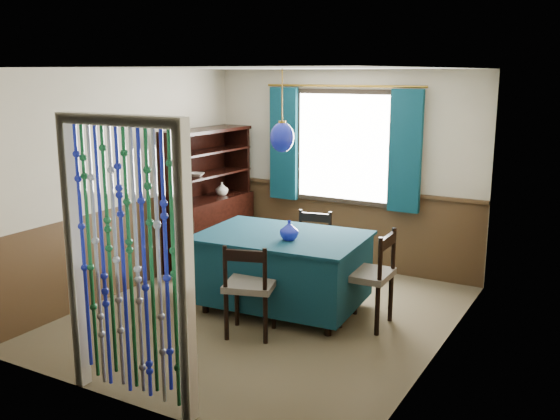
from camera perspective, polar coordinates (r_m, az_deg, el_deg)
The scene contains 22 objects.
floor at distance 6.54m, azimuth -1.50°, elevation -9.65°, with size 4.00×4.00×0.00m, color brown.
ceiling at distance 6.06m, azimuth -1.64°, elevation 12.82°, with size 4.00×4.00×0.00m, color silver.
wall_back at distance 7.93m, azimuth 5.91°, elevation 3.63°, with size 3.60×3.60×0.00m, color #BAB198.
wall_front at distance 4.63m, azimuth -14.44°, elevation -3.14°, with size 3.60×3.60×0.00m, color #BAB198.
wall_left at distance 7.26m, azimuth -13.86°, elevation 2.50°, with size 4.00×4.00×0.00m, color #BAB198.
wall_right at distance 5.49m, azimuth 14.75°, elevation -0.71°, with size 4.00×4.00×0.00m, color #BAB198.
wainscot_back at distance 8.07m, azimuth 5.75°, elevation -1.65°, with size 3.60×3.60×0.00m, color #412C18.
wainscot_front at distance 4.89m, azimuth -13.84°, elevation -11.60°, with size 3.60×3.60×0.00m, color #412C18.
wainscot_left at distance 7.41m, azimuth -13.47°, elevation -3.23°, with size 4.00×4.00×0.00m, color #412C18.
wainscot_right at distance 5.71m, azimuth 14.19°, elevation -8.04°, with size 4.00×4.00×0.00m, color #412C18.
window at distance 7.85m, azimuth 5.81°, elevation 5.75°, with size 1.32×0.12×1.42m, color black.
doorway at distance 4.73m, azimuth -13.81°, elevation -5.32°, with size 1.16×0.12×2.18m, color silver, non-canonical shape.
dining_table at distance 6.56m, azimuth 0.19°, elevation -5.21°, with size 1.77×1.29×0.82m.
chair_near at distance 5.92m, azimuth -2.81°, elevation -7.01°, with size 0.56×0.55×0.92m.
chair_far at distance 7.22m, azimuth 2.89°, elevation -3.53°, with size 0.51×0.49×0.89m.
chair_left at distance 7.02m, azimuth -7.27°, elevation -4.30°, with size 0.51×0.52×0.84m.
chair_right at distance 6.21m, azimuth 8.22°, elevation -5.95°, with size 0.47×0.49×0.97m.
sideboard at distance 8.13m, azimuth -6.53°, elevation -0.76°, with size 0.53×1.37×1.77m.
pendant_lamp at distance 6.28m, azimuth 0.20°, elevation 6.69°, with size 0.24×0.24×0.82m.
vase_table at distance 6.25m, azimuth 0.84°, elevation -1.93°, with size 0.17×0.17×0.18m, color navy.
bowl_shelf at distance 7.73m, azimuth -7.59°, elevation 3.24°, with size 0.20×0.20×0.05m, color beige.
vase_sideboard at distance 8.20m, azimuth -5.34°, elevation 2.02°, with size 0.18×0.18×0.19m, color beige.
Camera 1 is at (3.12, -5.19, 2.47)m, focal length 40.00 mm.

